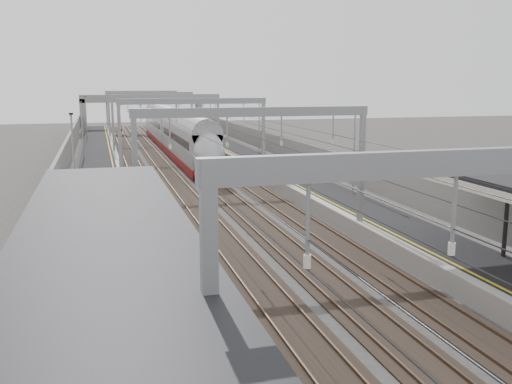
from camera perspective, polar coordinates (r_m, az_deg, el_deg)
platform_left at (r=52.95m, az=-15.25°, el=1.35°), size 4.00×120.00×1.00m
platform_right at (r=55.33m, az=1.55°, el=2.11°), size 4.00×120.00×1.00m
tracks at (r=53.63m, az=-6.66°, el=1.28°), size 11.40×140.00×0.20m
overhead_line at (r=59.52m, az=-7.79°, el=8.09°), size 13.00×140.00×6.60m
canopy_left at (r=10.94m, az=-14.64°, el=-9.51°), size 4.40×30.00×4.24m
overbridge at (r=107.65m, az=-11.33°, el=8.69°), size 22.00×2.20×6.90m
wall_left at (r=52.89m, az=-18.78°, el=2.35°), size 0.30×120.00×3.20m
wall_right at (r=56.19m, az=4.68°, el=3.35°), size 0.30×120.00×3.20m
train at (r=73.71m, az=-8.03°, el=5.53°), size 2.90×52.77×4.57m
signal_green at (r=76.14m, az=-13.36°, el=5.65°), size 0.32×0.32×3.48m
signal_red_near at (r=71.18m, az=-6.37°, el=5.54°), size 0.32×0.32×3.48m
signal_red_far at (r=86.27m, az=-6.52°, el=6.44°), size 0.32×0.32×3.48m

